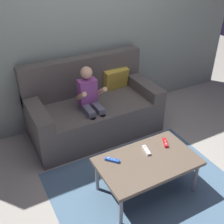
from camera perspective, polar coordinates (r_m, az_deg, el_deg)
The scene contains 9 objects.
ground_plane at distance 3.11m, azimuth 8.59°, elevation -12.93°, with size 9.15×9.15×0.00m, color #9E998E.
wall_back at distance 3.61m, azimuth -4.20°, elevation 17.05°, with size 4.58×0.05×2.50m, color gray.
couch at distance 3.58m, azimuth -3.93°, elevation 0.65°, with size 1.61×0.80×0.93m.
person_seated_on_couch at distance 3.28m, azimuth -4.36°, elevation 2.19°, with size 0.30×0.37×0.95m.
coffee_table at distance 2.72m, azimuth 7.25°, elevation -10.28°, with size 0.95×0.57×0.40m.
area_rug at distance 2.97m, azimuth 6.77°, elevation -15.39°, with size 1.80×1.45×0.01m, color slate.
game_remote_red_near_edge at distance 2.91m, azimuth 10.84°, elevation -6.17°, with size 0.09×0.14×0.03m.
game_remote_blue_center at distance 2.65m, azimuth 0.03°, elevation -9.77°, with size 0.12×0.13×0.03m.
game_remote_white_far_corner at distance 2.78m, azimuth 7.03°, elevation -7.76°, with size 0.06×0.14×0.03m.
Camera 1 is at (-1.43, -1.70, 2.18)m, focal length 44.78 mm.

